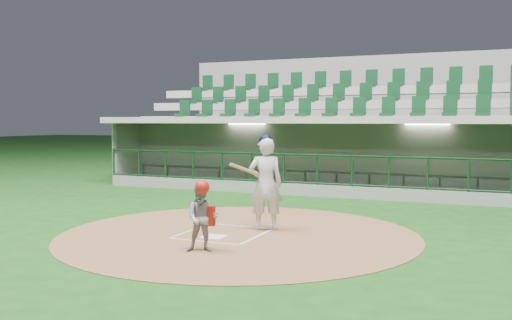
% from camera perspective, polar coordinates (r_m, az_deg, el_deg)
% --- Properties ---
extents(ground, '(120.00, 120.00, 0.00)m').
position_cam_1_polar(ground, '(11.86, -2.62, -7.16)').
color(ground, '#134112').
rests_on(ground, ground).
extents(dirt_circle, '(7.20, 7.20, 0.01)m').
position_cam_1_polar(dirt_circle, '(11.55, -1.72, -7.43)').
color(dirt_circle, brown).
rests_on(dirt_circle, ground).
extents(home_plate, '(0.43, 0.43, 0.02)m').
position_cam_1_polar(home_plate, '(11.24, -4.21, -7.67)').
color(home_plate, white).
rests_on(home_plate, dirt_circle).
extents(batter_box_chalk, '(1.55, 1.80, 0.01)m').
position_cam_1_polar(batter_box_chalk, '(11.59, -3.28, -7.34)').
color(batter_box_chalk, silver).
rests_on(batter_box_chalk, ground).
extents(dugout_structure, '(16.40, 3.70, 3.00)m').
position_cam_1_polar(dugout_structure, '(19.03, 7.64, -0.05)').
color(dugout_structure, slate).
rests_on(dugout_structure, ground).
extents(seating_deck, '(17.00, 6.72, 5.15)m').
position_cam_1_polar(seating_deck, '(21.97, 10.02, 1.67)').
color(seating_deck, slate).
rests_on(seating_deck, ground).
extents(batter, '(0.95, 1.00, 2.01)m').
position_cam_1_polar(batter, '(11.82, 0.95, -2.25)').
color(batter, silver).
rests_on(batter, dirt_circle).
extents(catcher, '(0.70, 0.63, 1.25)m').
position_cam_1_polar(catcher, '(9.98, -5.39, -5.63)').
color(catcher, gray).
rests_on(catcher, dirt_circle).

